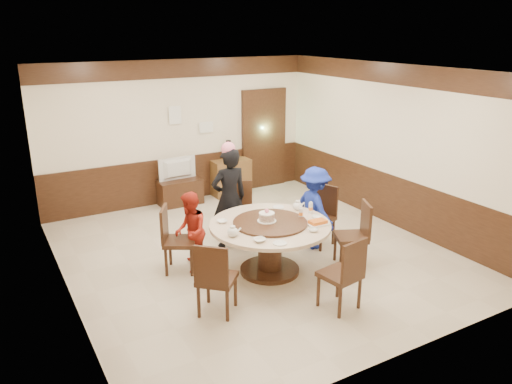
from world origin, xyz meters
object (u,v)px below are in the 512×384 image
person_blue (315,208)px  side_cabinet (231,177)px  person_red (190,232)px  tv_stand (180,192)px  banquet_table (270,238)px  television (179,169)px  person_standing (229,198)px  shrimp_platter (318,223)px  thermos (229,151)px  birthday_cake (267,217)px

person_blue → side_cabinet: person_blue is taller
person_red → tv_stand: 2.91m
banquet_table → television: bearing=90.7°
person_standing → tv_stand: bearing=-90.0°
person_red → shrimp_platter: size_ratio=3.89×
thermos → banquet_table: bearing=-107.4°
banquet_table → tv_stand: (-0.04, 3.39, -0.28)m
television → person_red: bearing=68.6°
shrimp_platter → side_cabinet: bearing=81.6°
shrimp_platter → thermos: thermos is taller
shrimp_platter → side_cabinet: 3.85m
shrimp_platter → television: (-0.60, 3.76, -0.06)m
person_standing → shrimp_platter: size_ratio=5.42×
birthday_cake → thermos: bearing=71.9°
banquet_table → person_standing: size_ratio=1.05×
banquet_table → thermos: (1.07, 3.42, 0.41)m
person_blue → side_cabinet: bearing=-0.4°
person_standing → birthday_cake: person_standing is taller
person_standing → tv_stand: 2.38m
banquet_table → side_cabinet: bearing=71.9°
person_standing → person_red: person_standing is taller
television → thermos: thermos is taller
person_standing → thermos: person_standing is taller
person_blue → side_cabinet: 3.04m
person_standing → person_red: (-0.85, -0.44, -0.23)m
person_blue → birthday_cake: (-1.10, -0.37, 0.18)m
shrimp_platter → thermos: size_ratio=0.79×
banquet_table → side_cabinet: (1.12, 3.42, -0.16)m
person_standing → side_cabinet: person_standing is taller
side_cabinet → thermos: size_ratio=2.11×
birthday_cake → person_red: bearing=146.0°
shrimp_platter → side_cabinet: shrimp_platter is taller
banquet_table → television: (-0.04, 3.39, 0.19)m
person_blue → banquet_table: bearing=111.0°
birthday_cake → tv_stand: size_ratio=0.32×
person_blue → tv_stand: 3.22m
birthday_cake → side_cabinet: 3.61m
person_red → birthday_cake: size_ratio=4.31×
person_standing → television: bearing=-90.0°
tv_stand → thermos: (1.11, 0.03, 0.69)m
banquet_table → birthday_cake: birthday_cake is taller
person_blue → tv_stand: person_blue is taller
person_standing → television: size_ratio=2.11×
television → banquet_table: bearing=87.5°
person_standing → tv_stand: size_ratio=1.91×
person_blue → shrimp_platter: 0.92m
banquet_table → side_cabinet: banquet_table is taller
birthday_cake → side_cabinet: birthday_cake is taller
person_red → birthday_cake: 1.12m
tv_stand → person_blue: bearing=-69.7°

